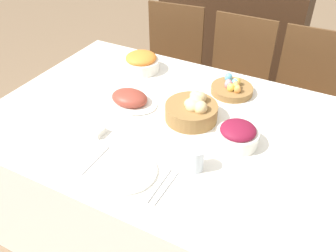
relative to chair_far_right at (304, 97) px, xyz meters
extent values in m
plane|color=#7F664C|center=(-0.48, -0.94, -0.48)|extent=(12.00, 12.00, 0.00)
cube|color=white|center=(-0.48, -0.94, -0.11)|extent=(1.71, 1.16, 0.74)
cylinder|color=brown|center=(-0.19, -0.28, -0.27)|extent=(0.03, 0.03, 0.42)
cylinder|color=brown|center=(0.20, -0.27, -0.27)|extent=(0.03, 0.03, 0.42)
cylinder|color=brown|center=(-0.20, 0.11, -0.27)|extent=(0.03, 0.03, 0.42)
cylinder|color=brown|center=(0.19, 0.12, -0.27)|extent=(0.03, 0.03, 0.42)
cube|color=brown|center=(0.00, -0.08, -0.05)|extent=(0.43, 0.43, 0.02)
cube|color=brown|center=(0.00, 0.12, 0.19)|extent=(0.42, 0.03, 0.45)
cylinder|color=brown|center=(-0.67, -0.27, -0.27)|extent=(0.03, 0.03, 0.42)
cylinder|color=brown|center=(-0.28, -0.27, -0.27)|extent=(0.03, 0.03, 0.42)
cylinder|color=brown|center=(-0.67, 0.12, -0.27)|extent=(0.03, 0.03, 0.42)
cylinder|color=brown|center=(-0.28, 0.11, -0.27)|extent=(0.03, 0.03, 0.42)
cube|color=brown|center=(-0.48, -0.08, -0.05)|extent=(0.42, 0.42, 0.02)
cube|color=brown|center=(-0.48, 0.12, 0.19)|extent=(0.42, 0.02, 0.45)
cylinder|color=brown|center=(-1.14, -0.29, -0.27)|extent=(0.03, 0.03, 0.42)
cylinder|color=brown|center=(-0.76, -0.25, -0.27)|extent=(0.03, 0.03, 0.42)
cylinder|color=brown|center=(-1.18, 0.09, -0.27)|extent=(0.03, 0.03, 0.42)
cylinder|color=brown|center=(-0.80, 0.14, -0.27)|extent=(0.03, 0.03, 0.42)
cube|color=brown|center=(-0.97, -0.08, -0.05)|extent=(0.46, 0.46, 0.02)
cube|color=brown|center=(-0.99, 0.12, 0.19)|extent=(0.42, 0.07, 0.45)
cube|color=#3D2616|center=(-0.77, 0.79, -0.02)|extent=(1.22, 0.44, 0.91)
cylinder|color=olive|center=(-0.41, -0.88, 0.30)|extent=(0.24, 0.24, 0.08)
ellipsoid|color=#E0C184|center=(-0.35, -0.90, 0.35)|extent=(0.07, 0.08, 0.06)
ellipsoid|color=#E0C184|center=(-0.39, -0.90, 0.34)|extent=(0.08, 0.08, 0.06)
ellipsoid|color=#E0C184|center=(-0.40, -0.86, 0.35)|extent=(0.10, 0.10, 0.05)
ellipsoid|color=#E0C184|center=(-0.41, -0.82, 0.35)|extent=(0.08, 0.07, 0.04)
ellipsoid|color=#E0C184|center=(-0.39, -0.88, 0.34)|extent=(0.11, 0.11, 0.05)
ellipsoid|color=#E0C184|center=(-0.39, -0.84, 0.35)|extent=(0.07, 0.09, 0.06)
ellipsoid|color=#E0C184|center=(-0.41, -0.88, 0.34)|extent=(0.08, 0.09, 0.05)
cylinder|color=olive|center=(-0.32, -0.57, 0.28)|extent=(0.22, 0.22, 0.03)
ellipsoid|color=#F4D151|center=(-0.31, -0.61, 0.31)|extent=(0.04, 0.04, 0.05)
ellipsoid|color=#F29E4C|center=(-0.30, -0.58, 0.31)|extent=(0.04, 0.04, 0.05)
ellipsoid|color=#F29E4C|center=(-0.28, -0.61, 0.31)|extent=(0.04, 0.04, 0.05)
ellipsoid|color=#F4D151|center=(-0.31, -0.55, 0.31)|extent=(0.04, 0.04, 0.05)
ellipsoid|color=#F29E4C|center=(-0.29, -0.59, 0.31)|extent=(0.03, 0.03, 0.04)
ellipsoid|color=pink|center=(-0.34, -0.59, 0.31)|extent=(0.04, 0.04, 0.05)
ellipsoid|color=#60B2E0|center=(-0.36, -0.52, 0.31)|extent=(0.04, 0.04, 0.05)
ellipsoid|color=#60B2E0|center=(-0.31, -0.56, 0.31)|extent=(0.04, 0.04, 0.05)
ellipsoid|color=white|center=(-0.73, -0.90, 0.26)|extent=(0.29, 0.20, 0.01)
ellipsoid|color=brown|center=(-0.73, -0.90, 0.29)|extent=(0.19, 0.14, 0.07)
cylinder|color=white|center=(-0.86, -0.58, 0.29)|extent=(0.21, 0.21, 0.06)
ellipsoid|color=orange|center=(-0.86, -0.58, 0.33)|extent=(0.17, 0.17, 0.06)
cylinder|color=white|center=(-0.16, -0.96, 0.29)|extent=(0.18, 0.18, 0.06)
ellipsoid|color=maroon|center=(-0.16, -0.96, 0.33)|extent=(0.15, 0.15, 0.05)
cylinder|color=white|center=(-0.48, -1.32, 0.26)|extent=(0.24, 0.24, 0.01)
cube|color=#B7B7BC|center=(-0.63, -1.32, 0.26)|extent=(0.01, 0.19, 0.00)
cube|color=#B7B7BC|center=(-0.34, -1.32, 0.26)|extent=(0.01, 0.19, 0.00)
cube|color=#B7B7BC|center=(-0.31, -1.32, 0.26)|extent=(0.01, 0.19, 0.00)
cylinder|color=silver|center=(-0.26, -1.18, 0.31)|extent=(0.07, 0.07, 0.10)
cube|color=white|center=(-0.75, -1.18, 0.27)|extent=(0.10, 0.06, 0.03)
camera|label=1|loc=(0.12, -2.12, 1.24)|focal=38.00mm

